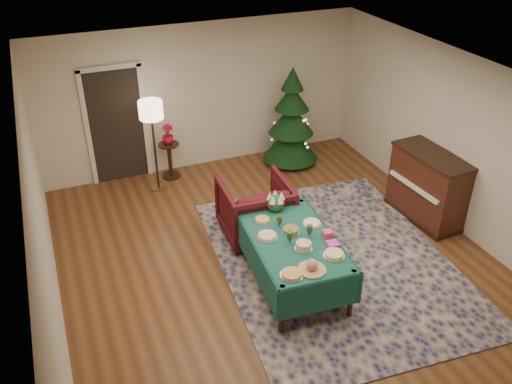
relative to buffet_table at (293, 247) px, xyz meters
name	(u,v)px	position (x,y,z in m)	size (l,w,h in m)	color
room_shell	(283,185)	(0.01, 0.38, 0.76)	(7.00, 7.00, 7.00)	#593319
doorway	(116,123)	(-1.59, 3.86, 0.51)	(1.08, 0.04, 2.16)	black
rug	(334,261)	(0.77, 0.16, -0.58)	(3.20, 4.20, 0.02)	#121346
buffet_table	(293,247)	(0.00, 0.00, 0.00)	(1.26, 1.98, 0.74)	black
platter_0	(292,274)	(-0.35, -0.68, 0.17)	(0.29, 0.29, 0.05)	silver
platter_1	(312,267)	(-0.08, -0.69, 0.21)	(0.36, 0.36, 0.16)	silver
platter_2	(334,255)	(0.30, -0.55, 0.17)	(0.28, 0.28, 0.06)	silver
platter_3	(304,246)	(0.02, -0.26, 0.19)	(0.23, 0.23, 0.10)	silver
platter_4	(267,236)	(-0.31, 0.15, 0.17)	(0.28, 0.28, 0.05)	silver
platter_5	(291,231)	(0.03, 0.13, 0.18)	(0.25, 0.25, 0.07)	silver
platter_6	(312,223)	(0.38, 0.20, 0.17)	(0.27, 0.27, 0.04)	silver
platter_7	(262,220)	(-0.21, 0.53, 0.17)	(0.23, 0.23, 0.04)	silver
goblet_0	(280,221)	(-0.05, 0.32, 0.24)	(0.08, 0.08, 0.17)	#2D471E
goblet_1	(309,231)	(0.22, -0.04, 0.24)	(0.08, 0.08, 0.17)	#2D471E
goblet_2	(290,237)	(-0.08, -0.07, 0.24)	(0.08, 0.08, 0.17)	#2D471E
napkin_stack	(333,244)	(0.41, -0.33, 0.17)	(0.15, 0.15, 0.04)	#DB3CB3
gift_box	(327,234)	(0.43, -0.15, 0.20)	(0.12, 0.12, 0.10)	#EB4161
centerpiece	(276,202)	(0.08, 0.73, 0.27)	(0.27, 0.27, 0.30)	#1E4C1E
armchair	(255,206)	(-0.03, 1.25, -0.08)	(1.00, 0.94, 1.03)	#450E13
floor_lamp	(151,116)	(-1.08, 3.22, 0.82)	(0.40, 0.40, 1.66)	#A57F3F
side_table	(170,161)	(-0.76, 3.58, -0.26)	(0.38, 0.38, 0.67)	black
potted_plant	(168,139)	(-0.76, 3.58, 0.19)	(0.21, 0.37, 0.21)	#A40B27
christmas_tree	(291,121)	(1.54, 3.28, 0.27)	(1.08, 1.08, 1.90)	black
piano	(428,187)	(2.71, 0.66, -0.03)	(0.70, 1.37, 1.15)	black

